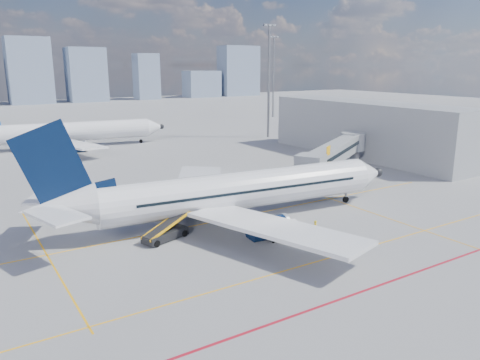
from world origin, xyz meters
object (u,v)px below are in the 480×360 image
object	(u,v)px
cargo_dolly	(283,230)
belt_loader	(166,232)
ramp_worker	(315,228)
main_aircraft	(229,192)
second_aircraft	(65,132)
baggage_tug	(284,231)

from	to	relation	value
cargo_dolly	belt_loader	bearing A→B (deg)	162.21
cargo_dolly	ramp_worker	world-z (taller)	cargo_dolly
main_aircraft	ramp_worker	distance (m)	10.08
cargo_dolly	ramp_worker	size ratio (longest dim) A/B	2.19
main_aircraft	second_aircraft	world-z (taller)	main_aircraft
cargo_dolly	belt_loader	size ratio (longest dim) A/B	0.51
second_aircraft	cargo_dolly	bearing A→B (deg)	-77.20
second_aircraft	main_aircraft	bearing A→B (deg)	-78.09
belt_loader	main_aircraft	bearing A→B (deg)	-8.46
belt_loader	ramp_worker	size ratio (longest dim) A/B	4.30
belt_loader	cargo_dolly	bearing A→B (deg)	-51.30
second_aircraft	baggage_tug	world-z (taller)	second_aircraft
main_aircraft	belt_loader	size ratio (longest dim) A/B	6.17
main_aircraft	baggage_tug	bearing A→B (deg)	-69.25
ramp_worker	baggage_tug	bearing A→B (deg)	87.60
cargo_dolly	belt_loader	world-z (taller)	belt_loader
second_aircraft	cargo_dolly	world-z (taller)	second_aircraft
main_aircraft	ramp_worker	bearing A→B (deg)	-53.68
baggage_tug	belt_loader	distance (m)	11.50
belt_loader	ramp_worker	bearing A→B (deg)	-47.23
baggage_tug	cargo_dolly	world-z (taller)	cargo_dolly
baggage_tug	ramp_worker	xyz separation A→B (m)	(3.02, -1.13, 0.12)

